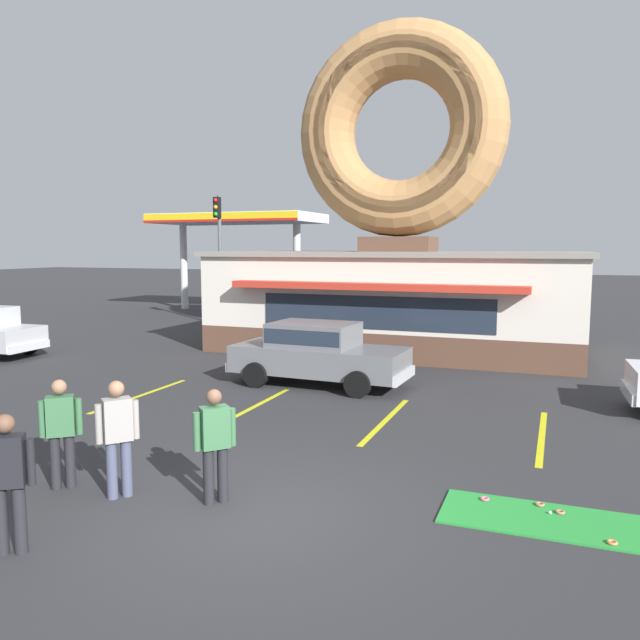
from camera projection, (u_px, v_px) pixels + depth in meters
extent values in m
plane|color=#2D2D30|center=(257.00, 515.00, 8.20)|extent=(160.00, 160.00, 0.00)
cube|color=brown|center=(397.00, 336.00, 21.69)|extent=(12.00, 6.00, 0.90)
cube|color=silver|center=(398.00, 290.00, 21.51)|extent=(12.00, 6.00, 2.30)
cube|color=gray|center=(399.00, 254.00, 21.36)|extent=(12.30, 6.30, 0.16)
cube|color=red|center=(371.00, 287.00, 18.41)|extent=(9.00, 0.60, 0.20)
cube|color=#232D3D|center=(374.00, 313.00, 18.77)|extent=(7.20, 0.03, 1.00)
cube|color=brown|center=(399.00, 244.00, 21.33)|extent=(2.40, 1.80, 0.50)
torus|color=#B27F4C|center=(400.00, 130.00, 20.89)|extent=(7.10, 1.90, 7.10)
torus|color=tan|center=(397.00, 128.00, 20.49)|extent=(6.24, 1.05, 6.24)
cube|color=green|center=(625.00, 532.00, 7.68)|extent=(4.49, 1.12, 0.03)
torus|color=#D8667F|center=(485.00, 499.00, 8.61)|extent=(0.13, 0.13, 0.04)
torus|color=#A5724C|center=(560.00, 512.00, 8.18)|extent=(0.13, 0.13, 0.04)
torus|color=#A5724C|center=(540.00, 504.00, 8.43)|extent=(0.13, 0.13, 0.04)
torus|color=#D17F47|center=(612.00, 542.00, 7.34)|extent=(0.13, 0.13, 0.04)
sphere|color=white|center=(550.00, 512.00, 8.16)|extent=(0.04, 0.04, 0.04)
cube|color=silver|center=(29.00, 347.00, 19.43)|extent=(0.17, 1.67, 0.24)
cylinder|color=black|center=(29.00, 344.00, 20.54)|extent=(0.65, 0.25, 0.64)
cube|color=slate|center=(319.00, 360.00, 15.88)|extent=(4.47, 1.95, 0.68)
cube|color=slate|center=(314.00, 334.00, 15.86)|extent=(2.16, 1.65, 0.60)
cube|color=#232D3D|center=(314.00, 334.00, 15.86)|extent=(2.08, 1.67, 0.36)
cube|color=silver|center=(404.00, 376.00, 15.02)|extent=(0.17, 1.67, 0.24)
cube|color=silver|center=(244.00, 362.00, 16.79)|extent=(0.17, 1.67, 0.24)
cylinder|color=black|center=(381.00, 371.00, 16.18)|extent=(0.65, 0.25, 0.64)
cylinder|color=black|center=(358.00, 384.00, 14.57)|extent=(0.65, 0.25, 0.64)
cylinder|color=black|center=(287.00, 363.00, 17.26)|extent=(0.65, 0.25, 0.64)
cylinder|color=black|center=(256.00, 375.00, 15.66)|extent=(0.65, 0.25, 0.64)
cube|color=silver|center=(628.00, 392.00, 13.32)|extent=(0.18, 1.67, 0.24)
cylinder|color=#232328|center=(55.00, 462.00, 9.06)|extent=(0.15, 0.15, 0.79)
cylinder|color=#232328|center=(70.00, 461.00, 9.12)|extent=(0.15, 0.15, 0.79)
cube|color=#386B42|center=(60.00, 416.00, 9.01)|extent=(0.45, 0.42, 0.58)
cylinder|color=#386B42|center=(42.00, 419.00, 8.94)|extent=(0.10, 0.10, 0.53)
cylinder|color=#386B42|center=(79.00, 416.00, 9.09)|extent=(0.10, 0.10, 0.53)
sphere|color=#9E7051|center=(59.00, 387.00, 8.96)|extent=(0.21, 0.21, 0.21)
cylinder|color=#232328|center=(223.00, 474.00, 8.60)|extent=(0.15, 0.15, 0.78)
cylinder|color=#232328|center=(209.00, 476.00, 8.52)|extent=(0.15, 0.15, 0.78)
cube|color=#386B42|center=(215.00, 427.00, 8.48)|extent=(0.43, 0.44, 0.57)
cylinder|color=#386B42|center=(232.00, 427.00, 8.59)|extent=(0.10, 0.10, 0.53)
cylinder|color=#386B42|center=(197.00, 432.00, 8.37)|extent=(0.10, 0.10, 0.53)
sphere|color=brown|center=(214.00, 397.00, 8.43)|extent=(0.21, 0.21, 0.21)
cylinder|color=#474C66|center=(126.00, 468.00, 8.80)|extent=(0.15, 0.15, 0.82)
cylinder|color=#474C66|center=(112.00, 470.00, 8.70)|extent=(0.15, 0.15, 0.82)
cube|color=gray|center=(117.00, 420.00, 8.67)|extent=(0.43, 0.45, 0.60)
cylinder|color=gray|center=(136.00, 419.00, 8.79)|extent=(0.10, 0.10, 0.55)
cylinder|color=gray|center=(99.00, 424.00, 8.55)|extent=(0.10, 0.10, 0.55)
sphere|color=#9E7051|center=(116.00, 389.00, 8.62)|extent=(0.22, 0.22, 0.22)
cylinder|color=#232328|center=(20.00, 519.00, 7.15)|extent=(0.15, 0.15, 0.81)
cylinder|color=#232328|center=(1.00, 521.00, 7.11)|extent=(0.15, 0.15, 0.81)
cube|color=black|center=(7.00, 461.00, 7.05)|extent=(0.45, 0.41, 0.59)
cylinder|color=black|center=(31.00, 462.00, 7.11)|extent=(0.10, 0.10, 0.54)
sphere|color=brown|center=(5.00, 424.00, 7.00)|extent=(0.22, 0.22, 0.22)
cylinder|color=#232833|center=(222.00, 336.00, 21.29)|extent=(0.56, 0.56, 0.95)
torus|color=black|center=(222.00, 323.00, 21.23)|extent=(0.57, 0.57, 0.05)
cylinder|color=#595B60|center=(220.00, 261.00, 27.80)|extent=(0.16, 0.16, 5.80)
cube|color=black|center=(217.00, 207.00, 27.36)|extent=(0.28, 0.24, 0.90)
sphere|color=red|center=(216.00, 200.00, 27.21)|extent=(0.18, 0.18, 0.18)
sphere|color=orange|center=(216.00, 207.00, 27.24)|extent=(0.18, 0.18, 0.18)
sphere|color=green|center=(216.00, 214.00, 27.28)|extent=(0.18, 0.18, 0.18)
cylinder|color=silver|center=(184.00, 267.00, 35.48)|extent=(0.40, 0.40, 4.80)
cylinder|color=silver|center=(297.00, 268.00, 32.98)|extent=(0.40, 0.40, 4.80)
cube|color=silver|center=(238.00, 219.00, 33.92)|extent=(9.00, 4.40, 0.50)
cube|color=yellow|center=(217.00, 217.00, 31.86)|extent=(9.00, 0.04, 0.44)
cube|color=red|center=(217.00, 220.00, 31.86)|extent=(9.00, 0.04, 0.12)
cube|color=yellow|center=(141.00, 395.00, 14.83)|extent=(0.12, 3.60, 0.01)
cube|color=yellow|center=(254.00, 407.00, 13.76)|extent=(0.12, 3.60, 0.01)
cube|color=yellow|center=(386.00, 420.00, 12.69)|extent=(0.12, 3.60, 0.01)
cube|color=yellow|center=(542.00, 436.00, 11.62)|extent=(0.12, 3.60, 0.01)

